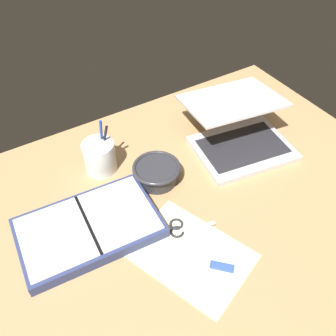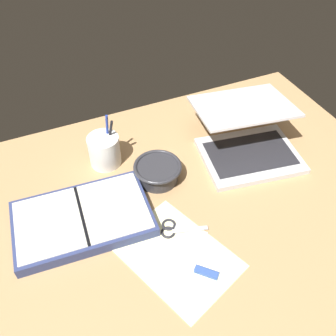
% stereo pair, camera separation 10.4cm
% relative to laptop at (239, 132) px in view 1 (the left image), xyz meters
% --- Properties ---
extents(desk_top, '(1.40, 1.00, 0.02)m').
position_rel_laptop_xyz_m(desk_top, '(-0.31, -0.13, -0.06)').
color(desk_top, tan).
rests_on(desk_top, ground).
extents(laptop, '(0.35, 0.37, 0.15)m').
position_rel_laptop_xyz_m(laptop, '(0.00, 0.00, 0.00)').
color(laptop, silver).
rests_on(laptop, desk_top).
extents(bowl, '(0.14, 0.14, 0.06)m').
position_rel_laptop_xyz_m(bowl, '(-0.31, -0.00, -0.02)').
color(bowl, '#2D2D33').
rests_on(bowl, desk_top).
extents(pen_cup, '(0.10, 0.10, 0.17)m').
position_rel_laptop_xyz_m(pen_cup, '(-0.44, 0.13, -0.00)').
color(pen_cup, white).
rests_on(pen_cup, desk_top).
extents(planner, '(0.38, 0.25, 0.04)m').
position_rel_laptop_xyz_m(planner, '(-0.56, -0.07, -0.04)').
color(planner, navy).
rests_on(planner, desk_top).
extents(scissors, '(0.13, 0.09, 0.01)m').
position_rel_laptop_xyz_m(scissors, '(-0.35, -0.19, -0.05)').
color(scissors, '#B7B7BC').
rests_on(scissors, desk_top).
extents(paper_sheet_front, '(0.31, 0.36, 0.00)m').
position_rel_laptop_xyz_m(paper_sheet_front, '(-0.37, -0.27, -0.05)').
color(paper_sheet_front, '#F4EFB2').
rests_on(paper_sheet_front, desk_top).
extents(usb_drive, '(0.06, 0.06, 0.01)m').
position_rel_laptop_xyz_m(usb_drive, '(-0.33, -0.34, -0.05)').
color(usb_drive, '#33519E').
rests_on(usb_drive, desk_top).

